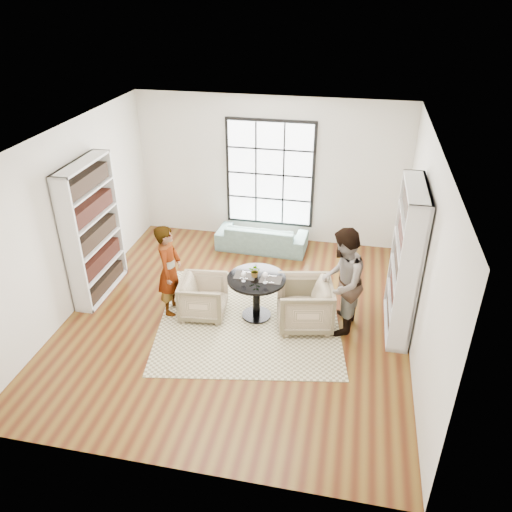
% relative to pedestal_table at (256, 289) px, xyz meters
% --- Properties ---
extents(ground, '(6.00, 6.00, 0.00)m').
position_rel_pedestal_table_xyz_m(ground, '(-0.31, -0.09, -0.55)').
color(ground, brown).
extents(room_shell, '(6.00, 6.01, 6.00)m').
position_rel_pedestal_table_xyz_m(room_shell, '(-0.31, 0.45, 0.71)').
color(room_shell, silver).
rests_on(room_shell, ground).
extents(rug, '(3.35, 3.35, 0.01)m').
position_rel_pedestal_table_xyz_m(rug, '(-0.10, -0.09, -0.54)').
color(rug, beige).
rests_on(rug, ground).
extents(pedestal_table, '(0.94, 0.94, 0.75)m').
position_rel_pedestal_table_xyz_m(pedestal_table, '(0.00, 0.00, 0.00)').
color(pedestal_table, black).
rests_on(pedestal_table, ground).
extents(sofa, '(1.86, 0.78, 0.54)m').
position_rel_pedestal_table_xyz_m(sofa, '(-0.37, 2.36, -0.28)').
color(sofa, gray).
rests_on(sofa, ground).
extents(armchair_left, '(0.81, 0.80, 0.68)m').
position_rel_pedestal_table_xyz_m(armchair_left, '(-0.87, -0.12, -0.21)').
color(armchair_left, tan).
rests_on(armchair_left, ground).
extents(armchair_right, '(1.02, 1.00, 0.79)m').
position_rel_pedestal_table_xyz_m(armchair_right, '(0.79, -0.06, -0.15)').
color(armchair_right, '#BDB087').
rests_on(armchair_right, ground).
extents(person_left, '(0.41, 0.59, 1.58)m').
position_rel_pedestal_table_xyz_m(person_left, '(-1.42, -0.12, 0.24)').
color(person_left, gray).
rests_on(person_left, ground).
extents(person_right, '(0.78, 0.94, 1.76)m').
position_rel_pedestal_table_xyz_m(person_right, '(1.34, -0.06, 0.33)').
color(person_right, gray).
rests_on(person_right, ground).
extents(placemat_left, '(0.34, 0.26, 0.01)m').
position_rel_pedestal_table_xyz_m(placemat_left, '(-0.19, 0.02, 0.21)').
color(placemat_left, black).
rests_on(placemat_left, pedestal_table).
extents(placemat_right, '(0.34, 0.26, 0.01)m').
position_rel_pedestal_table_xyz_m(placemat_right, '(0.23, -0.01, 0.21)').
color(placemat_right, black).
rests_on(placemat_right, pedestal_table).
extents(cutlery_left, '(0.14, 0.22, 0.01)m').
position_rel_pedestal_table_xyz_m(cutlery_left, '(-0.19, 0.02, 0.22)').
color(cutlery_left, silver).
rests_on(cutlery_left, placemat_left).
extents(cutlery_right, '(0.14, 0.22, 0.01)m').
position_rel_pedestal_table_xyz_m(cutlery_right, '(0.23, -0.01, 0.22)').
color(cutlery_right, silver).
rests_on(cutlery_right, placemat_right).
extents(wine_glass_left, '(0.08, 0.08, 0.17)m').
position_rel_pedestal_table_xyz_m(wine_glass_left, '(-0.18, -0.14, 0.33)').
color(wine_glass_left, silver).
rests_on(wine_glass_left, pedestal_table).
extents(wine_glass_right, '(0.09, 0.09, 0.19)m').
position_rel_pedestal_table_xyz_m(wine_glass_right, '(0.16, -0.12, 0.35)').
color(wine_glass_right, silver).
rests_on(wine_glass_right, pedestal_table).
extents(flower_centerpiece, '(0.20, 0.17, 0.21)m').
position_rel_pedestal_table_xyz_m(flower_centerpiece, '(-0.03, 0.03, 0.31)').
color(flower_centerpiece, gray).
rests_on(flower_centerpiece, pedestal_table).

